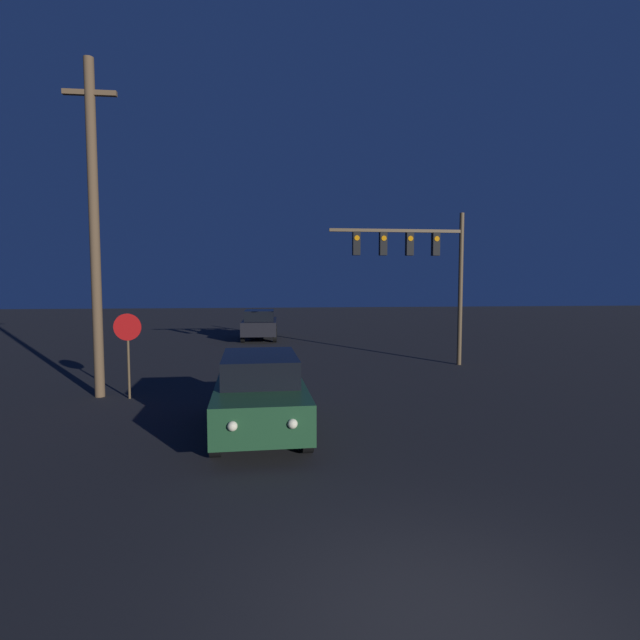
% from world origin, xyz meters
% --- Properties ---
extents(ground_plane, '(120.00, 120.00, 0.00)m').
position_xyz_m(ground_plane, '(0.00, 0.00, 0.00)').
color(ground_plane, black).
extents(car_near, '(2.06, 4.70, 1.71)m').
position_xyz_m(car_near, '(-1.80, 6.57, 0.90)').
color(car_near, '#1E4728').
rests_on(car_near, ground_plane).
extents(car_far, '(2.08, 4.71, 1.71)m').
position_xyz_m(car_far, '(-1.94, 24.48, 0.90)').
color(car_far, black).
rests_on(car_far, ground_plane).
extents(traffic_signal_mast, '(5.38, 0.30, 6.05)m').
position_xyz_m(traffic_signal_mast, '(4.40, 14.76, 4.26)').
color(traffic_signal_mast, brown).
rests_on(traffic_signal_mast, ground_plane).
extents(stop_sign, '(0.77, 0.07, 2.44)m').
position_xyz_m(stop_sign, '(-5.54, 10.17, 1.72)').
color(stop_sign, brown).
rests_on(stop_sign, ground_plane).
extents(utility_pole, '(1.45, 0.28, 9.54)m').
position_xyz_m(utility_pole, '(-6.46, 10.52, 4.91)').
color(utility_pole, brown).
rests_on(utility_pole, ground_plane).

